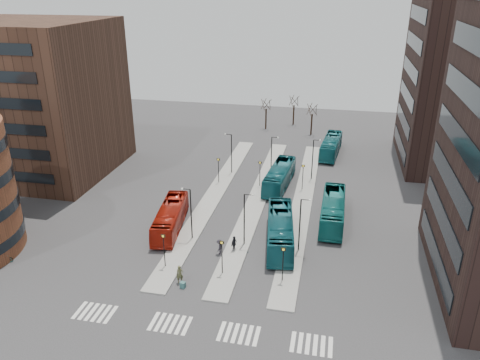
% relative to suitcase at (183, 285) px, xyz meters
% --- Properties ---
extents(ground, '(160.00, 160.00, 0.00)m').
position_rel_suitcase_xyz_m(ground, '(1.54, -9.06, -0.31)').
color(ground, '#2F2F32').
rests_on(ground, ground).
extents(island_left, '(2.50, 45.00, 0.15)m').
position_rel_suitcase_xyz_m(island_left, '(-2.46, 20.94, -0.23)').
color(island_left, gray).
rests_on(island_left, ground).
extents(island_mid, '(2.50, 45.00, 0.15)m').
position_rel_suitcase_xyz_m(island_mid, '(3.54, 20.94, -0.23)').
color(island_mid, gray).
rests_on(island_mid, ground).
extents(island_right, '(2.50, 45.00, 0.15)m').
position_rel_suitcase_xyz_m(island_right, '(9.54, 20.94, -0.23)').
color(island_right, gray).
rests_on(island_right, ground).
extents(suitcase, '(0.54, 0.46, 0.61)m').
position_rel_suitcase_xyz_m(suitcase, '(0.00, 0.00, 0.00)').
color(suitcase, navy).
rests_on(suitcase, ground).
extents(red_bus, '(3.90, 10.81, 2.94)m').
position_rel_suitcase_xyz_m(red_bus, '(-5.01, 10.71, 1.17)').
color(red_bus, '#A11A0C').
rests_on(red_bus, ground).
extents(teal_bus_a, '(4.30, 11.97, 3.26)m').
position_rel_suitcase_xyz_m(teal_bus_a, '(7.95, 10.14, 1.32)').
color(teal_bus_a, '#12545E').
rests_on(teal_bus_a, ground).
extents(teal_bus_b, '(3.53, 11.28, 3.09)m').
position_rel_suitcase_xyz_m(teal_bus_b, '(5.83, 25.63, 1.24)').
color(teal_bus_b, '#145B65').
rests_on(teal_bus_b, ground).
extents(teal_bus_c, '(2.80, 11.37, 3.16)m').
position_rel_suitcase_xyz_m(teal_bus_c, '(13.51, 16.40, 1.27)').
color(teal_bus_c, '#156B69').
rests_on(teal_bus_c, ground).
extents(teal_bus_d, '(3.58, 11.01, 3.01)m').
position_rel_suitcase_xyz_m(teal_bus_d, '(12.53, 40.54, 1.20)').
color(teal_bus_d, '#15656D').
rests_on(teal_bus_d, ground).
extents(traveller, '(0.81, 0.68, 1.88)m').
position_rel_suitcase_xyz_m(traveller, '(-0.51, 0.72, 0.63)').
color(traveller, '#4B4E2E').
rests_on(traveller, ground).
extents(commuter_a, '(0.97, 0.85, 1.70)m').
position_rel_suitcase_xyz_m(commuter_a, '(-5.15, 10.29, 0.54)').
color(commuter_a, black).
rests_on(commuter_a, ground).
extents(commuter_b, '(0.75, 1.15, 1.82)m').
position_rel_suitcase_xyz_m(commuter_b, '(3.35, 7.39, 0.60)').
color(commuter_b, black).
rests_on(commuter_b, ground).
extents(commuter_c, '(0.64, 1.10, 1.69)m').
position_rel_suitcase_xyz_m(commuter_c, '(1.93, 6.58, 0.54)').
color(commuter_c, black).
rests_on(commuter_c, ground).
extents(bicycle_far, '(1.70, 0.78, 0.86)m').
position_rel_suitcase_xyz_m(bicycle_far, '(-19.46, 0.47, 0.12)').
color(bicycle_far, gray).
rests_on(bicycle_far, ground).
extents(crosswalk_stripes, '(22.35, 2.40, 0.01)m').
position_rel_suitcase_xyz_m(crosswalk_stripes, '(3.29, -5.06, -0.30)').
color(crosswalk_stripes, silver).
rests_on(crosswalk_stripes, ground).
extents(office_block, '(25.00, 20.12, 22.00)m').
position_rel_suitcase_xyz_m(office_block, '(-32.46, 24.92, 10.69)').
color(office_block, '#452B20').
rests_on(office_block, ground).
extents(sign_poles, '(12.45, 22.12, 3.65)m').
position_rel_suitcase_xyz_m(sign_poles, '(3.14, 13.94, 2.10)').
color(sign_poles, black).
rests_on(sign_poles, ground).
extents(lamp_posts, '(14.04, 20.24, 6.12)m').
position_rel_suitcase_xyz_m(lamp_posts, '(4.18, 18.94, 3.27)').
color(lamp_posts, black).
rests_on(lamp_posts, ground).
extents(bare_trees, '(10.97, 8.14, 5.90)m').
position_rel_suitcase_xyz_m(bare_trees, '(4.21, 53.61, 2.42)').
color(bare_trees, black).
rests_on(bare_trees, ground).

